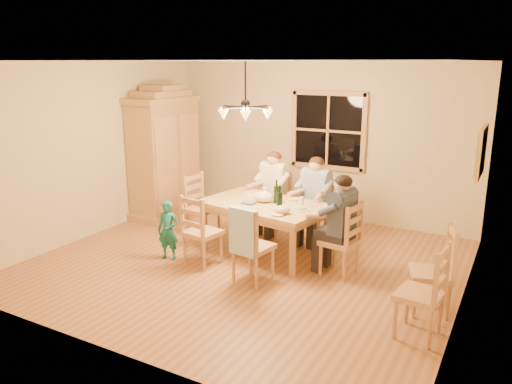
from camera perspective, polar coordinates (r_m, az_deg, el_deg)
The scene contains 33 objects.
floor at distance 6.95m, azimuth -1.11°, elevation -8.08°, with size 5.50×5.50×0.00m, color #936135.
ceiling at distance 6.41m, azimuth -1.23°, elevation 14.76°, with size 5.50×5.00×0.02m, color white.
wall_back at distance 8.77m, azimuth 7.04°, elevation 5.78°, with size 5.50×0.02×2.70m, color beige.
wall_left at distance 8.25m, azimuth -18.02°, elevation 4.61°, with size 0.02×5.00×2.70m, color beige.
wall_right at distance 5.73m, azimuth 23.40°, elevation -0.07°, with size 0.02×5.00×2.70m, color beige.
window at distance 8.64m, azimuth 8.24°, elevation 6.95°, with size 1.30×0.06×1.30m.
painting at distance 6.86m, azimuth 24.36°, elevation 4.23°, with size 0.06×0.78×0.64m.
chandelier at distance 6.44m, azimuth -1.20°, elevation 9.22°, with size 0.77×0.68×0.71m.
armoire at distance 9.03m, azimuth -10.39°, elevation 4.01°, with size 0.66×1.40×2.30m.
dining_table at distance 7.06m, azimuth 0.97°, elevation -2.05°, with size 1.88×1.31×0.76m.
chair_far_left at distance 8.04m, azimuth 1.96°, elevation -2.60°, with size 0.50×0.48×0.99m.
chair_far_right at distance 7.64m, azimuth 6.68°, elevation -3.63°, with size 0.50×0.48×0.99m.
chair_near_left at distance 6.85m, azimuth -6.11°, elevation -5.82°, with size 0.50×0.48×0.99m.
chair_near_right at distance 6.31m, azimuth -0.33°, elevation -7.54°, with size 0.50×0.48×0.99m.
chair_end_left at distance 7.91m, azimuth -6.08°, elevation -2.97°, with size 0.48×0.50×0.99m.
chair_end_right at distance 6.57m, azimuth 9.50°, elevation -6.84°, with size 0.48×0.50×0.99m.
adult_woman at distance 7.90m, azimuth 2.00°, elevation 1.13°, with size 0.44×0.47×0.87m.
adult_plaid_man at distance 7.49m, azimuth 6.80°, elevation 0.28°, with size 0.44×0.47×0.87m.
adult_slate_man at distance 6.39m, azimuth 9.70°, elevation -2.35°, with size 0.47×0.44×0.87m.
towel at distance 6.03m, azimuth -1.44°, elevation -4.58°, with size 0.38×0.10×0.58m, color #A4C5DE.
wine_bottle_a at distance 6.98m, azimuth 2.35°, elevation 0.03°, with size 0.08×0.08×0.33m, color black.
wine_bottle_b at distance 6.68m, azimuth 2.72°, elevation -0.66°, with size 0.08×0.08×0.33m, color black.
plate_woman at distance 7.46m, azimuth -0.55°, elevation -0.24°, with size 0.26×0.26×0.02m, color white.
plate_plaid at distance 7.13m, azimuth 4.19°, elevation -0.98°, with size 0.26×0.26×0.02m, color white.
plate_slate at distance 6.74m, azimuth 5.11°, elevation -1.95°, with size 0.26×0.26×0.02m, color white.
wine_glass_a at distance 7.33m, azimuth 1.08°, elevation -0.02°, with size 0.06×0.06×0.14m, color silver.
wine_glass_b at distance 6.84m, azimuth 5.24°, elevation -1.15°, with size 0.06×0.06×0.14m, color silver.
cap at distance 6.54m, azimuth 3.04°, elevation -2.01°, with size 0.20×0.20×0.11m, color tan.
napkin at distance 6.97m, azimuth -0.84°, elevation -1.26°, with size 0.18×0.14×0.03m, color #4A6089.
cloth_bundle at distance 7.06m, azimuth 0.89°, elevation -0.54°, with size 0.28×0.22×0.15m, color beige.
child at distance 7.05m, azimuth -10.01°, elevation -4.34°, with size 0.31×0.20×0.84m, color #186F6C.
chair_spare_front at distance 5.36m, azimuth 18.06°, elevation -12.53°, with size 0.47×0.48×0.99m.
chair_spare_back at distance 5.89m, azimuth 19.20°, elevation -10.09°, with size 0.54×0.55×0.99m.
Camera 1 is at (3.20, -5.56, 2.69)m, focal length 35.00 mm.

